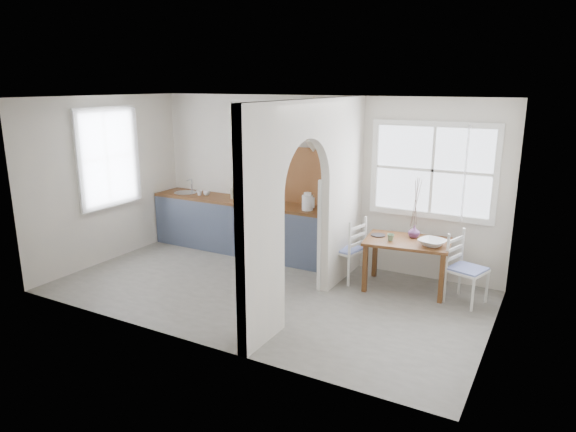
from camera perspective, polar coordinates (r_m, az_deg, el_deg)
The scene contains 26 objects.
floor at distance 7.14m, azimuth -2.58°, elevation -8.37°, with size 5.80×3.20×0.01m, color gray.
ceiling at distance 6.58m, azimuth -2.84°, elevation 12.98°, with size 5.80×3.20×0.01m, color beige.
walls at distance 6.74m, azimuth -2.71°, elevation 1.86°, with size 5.81×3.21×2.60m.
partition at distance 6.42m, azimuth 2.88°, elevation 2.61°, with size 0.12×3.20×2.60m.
kitchen_window at distance 8.52m, azimuth -19.52°, elevation 6.11°, with size 0.10×1.16×1.50m, color white, non-canonical shape.
nook_window at distance 7.44m, azimuth 15.76°, elevation 4.89°, with size 1.76×0.10×1.30m, color white, non-canonical shape.
counter at distance 8.62m, azimuth -4.43°, elevation -1.12°, with size 3.50×0.60×0.90m.
sink at distance 9.26m, azimuth -11.32°, elevation 2.50°, with size 0.40×0.40×0.02m, color silver.
backsplash at distance 8.17m, azimuth 1.86°, elevation 4.48°, with size 1.65×0.03×0.90m, color brown.
shelf at distance 8.01m, azimuth 1.62°, elevation 9.01°, with size 1.75×0.20×0.21m.
pendant_lamp at distance 7.56m, azimuth 2.83°, elevation 7.71°, with size 0.26×0.26×0.16m, color silver.
utensil_rail at distance 7.21m, azimuth 5.19°, elevation 3.88°, with size 0.02×0.02×0.50m, color silver.
dining_table at distance 7.29m, azimuth 12.99°, elevation -5.28°, with size 1.13×0.75×0.70m, color #502710, non-canonical shape.
chair_left at distance 7.45m, azimuth 6.43°, elevation -3.60°, with size 0.43×0.43×0.94m, color silver, non-canonical shape.
chair_right at distance 7.02m, azimuth 19.32°, elevation -5.55°, with size 0.42×0.42×0.93m, color silver, non-canonical shape.
kettle at distance 7.80m, azimuth 2.18°, elevation 1.64°, with size 0.23×0.18×0.27m, color white, non-canonical shape.
mug_a at distance 8.98m, azimuth -9.83°, elevation 2.56°, with size 0.10×0.10×0.09m, color silver.
mug_b at distance 8.96m, azimuth -9.05°, elevation 2.56°, with size 0.11×0.11×0.09m, color white.
knife_block at distance 8.61m, azimuth -4.07°, elevation 2.75°, with size 0.11×0.15×0.24m, color #3A271B.
jar at distance 8.64m, azimuth -6.08°, elevation 2.48°, with size 0.10×0.10×0.17m, color #767357.
towel_magenta at distance 7.61m, azimuth 5.06°, elevation -4.72°, with size 0.02×0.03×0.54m, color #B53866.
towel_orange at distance 7.59m, azimuth 4.96°, elevation -4.97°, with size 0.02×0.03×0.52m, color #C0551A.
bowl at distance 7.01m, azimuth 15.73°, elevation -2.86°, with size 0.34×0.34×0.08m, color white.
table_cup at distance 7.10m, azimuth 11.33°, elevation -2.34°, with size 0.10×0.10×0.09m, color gray.
plate at distance 7.30m, azimuth 9.98°, elevation -2.11°, with size 0.20×0.20×0.02m, color #282222.
vase at distance 7.31m, azimuth 13.83°, elevation -1.69°, with size 0.16×0.16×0.17m, color #6E3D75.
Camera 1 is at (3.45, -5.59, 2.78)m, focal length 32.00 mm.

